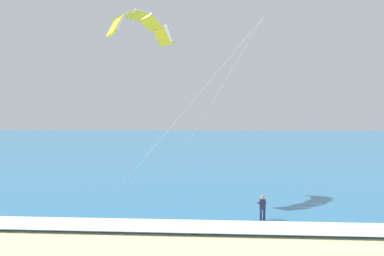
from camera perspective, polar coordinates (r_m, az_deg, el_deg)
The scene contains 5 objects.
sea at distance 84.97m, azimuth 7.10°, elevation -2.22°, with size 200.00×120.00×0.20m, color teal.
surf_foam at distance 26.73m, azimuth 13.13°, elevation -11.92°, with size 200.00×2.84×0.04m, color white.
surfboard at distance 28.30m, azimuth 8.66°, elevation -11.49°, with size 0.54×1.43×0.09m.
kitesurfer at distance 28.12m, azimuth 8.66°, elevation -9.67°, with size 0.55×0.54×1.69m.
kite_primary at distance 33.73m, azimuth -6.47°, elevation 12.60°, with size 10.21×7.44×12.56m.
Camera 1 is at (-3.98, -9.84, 6.75)m, focal length 43.36 mm.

